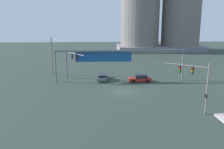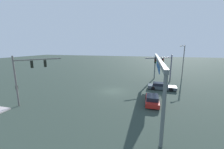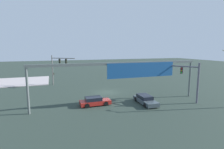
{
  "view_description": "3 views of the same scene",
  "coord_description": "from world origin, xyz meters",
  "px_view_note": "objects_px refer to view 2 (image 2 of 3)",
  "views": [
    {
      "loc": [
        -3.83,
        -37.25,
        11.35
      ],
      "look_at": [
        -1.79,
        1.79,
        2.51
      ],
      "focal_mm": 38.36,
      "sensor_mm": 36.0,
      "label": 1
    },
    {
      "loc": [
        22.16,
        6.0,
        7.51
      ],
      "look_at": [
        -2.22,
        -0.74,
        2.47
      ],
      "focal_mm": 22.28,
      "sensor_mm": 36.0,
      "label": 2
    },
    {
      "loc": [
        9.24,
        29.57,
        7.87
      ],
      "look_at": [
        -0.09,
        2.74,
        3.65
      ],
      "focal_mm": 27.98,
      "sensor_mm": 36.0,
      "label": 3
    }
  ],
  "objects_px": {
    "traffic_signal_opposite_side": "(165,64)",
    "streetlamp_curved_arm": "(183,60)",
    "sedan_car_waiting_far": "(152,100)",
    "traffic_signal_near_corner": "(28,72)",
    "sedan_car_approaching": "(161,86)"
  },
  "relations": [
    {
      "from": "traffic_signal_near_corner",
      "to": "streetlamp_curved_arm",
      "type": "distance_m",
      "value": 31.4
    },
    {
      "from": "traffic_signal_opposite_side",
      "to": "streetlamp_curved_arm",
      "type": "relative_size",
      "value": 0.74
    },
    {
      "from": "traffic_signal_opposite_side",
      "to": "sedan_car_waiting_far",
      "type": "height_order",
      "value": "traffic_signal_opposite_side"
    },
    {
      "from": "sedan_car_approaching",
      "to": "streetlamp_curved_arm",
      "type": "bearing_deg",
      "value": 65.65
    },
    {
      "from": "traffic_signal_near_corner",
      "to": "sedan_car_approaching",
      "type": "relative_size",
      "value": 1.33
    },
    {
      "from": "traffic_signal_near_corner",
      "to": "sedan_car_waiting_far",
      "type": "xyz_separation_m",
      "value": [
        -4.22,
        15.75,
        -3.78
      ]
    },
    {
      "from": "traffic_signal_opposite_side",
      "to": "streetlamp_curved_arm",
      "type": "bearing_deg",
      "value": -170.65
    },
    {
      "from": "traffic_signal_near_corner",
      "to": "traffic_signal_opposite_side",
      "type": "distance_m",
      "value": 25.31
    },
    {
      "from": "streetlamp_curved_arm",
      "to": "sedan_car_approaching",
      "type": "height_order",
      "value": "streetlamp_curved_arm"
    },
    {
      "from": "sedan_car_approaching",
      "to": "traffic_signal_opposite_side",
      "type": "bearing_deg",
      "value": 84.03
    },
    {
      "from": "traffic_signal_opposite_side",
      "to": "streetlamp_curved_arm",
      "type": "distance_m",
      "value": 6.12
    },
    {
      "from": "traffic_signal_opposite_side",
      "to": "traffic_signal_near_corner",
      "type": "bearing_deg",
      "value": 8.51
    },
    {
      "from": "sedan_car_approaching",
      "to": "sedan_car_waiting_far",
      "type": "distance_m",
      "value": 7.26
    },
    {
      "from": "streetlamp_curved_arm",
      "to": "traffic_signal_near_corner",
      "type": "bearing_deg",
      "value": -5.91
    },
    {
      "from": "traffic_signal_near_corner",
      "to": "traffic_signal_opposite_side",
      "type": "relative_size",
      "value": 1.1
    }
  ]
}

